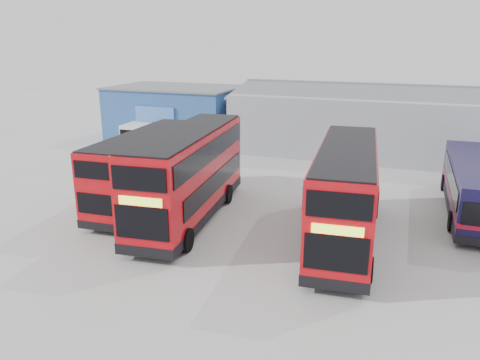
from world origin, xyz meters
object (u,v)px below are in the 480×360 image
office_block (177,113)px  panel_van (144,132)px  single_decker_blue (474,188)px  maintenance_shed (414,123)px  double_decker_right (345,196)px  double_decker_left (145,170)px  double_decker_centre (189,176)px

office_block → panel_van: bearing=-108.2°
single_decker_blue → panel_van: bearing=-18.6°
maintenance_shed → double_decker_right: maintenance_shed is taller
maintenance_shed → single_decker_blue: (3.64, -14.41, -1.08)m
double_decker_right → panel_van: 25.53m
office_block → double_decker_right: size_ratio=1.07×
maintenance_shed → double_decker_right: (-2.61, -20.92, -0.24)m
maintenance_shed → double_decker_left: 24.51m
office_block → double_decker_left: size_ratio=1.19×
double_decker_left → double_decker_centre: bearing=157.9°
maintenance_shed → double_decker_left: size_ratio=2.94×
maintenance_shed → single_decker_blue: size_ratio=2.68×
office_block → panel_van: (-1.33, -4.03, -1.31)m
maintenance_shed → panel_van: bearing=-165.5°
maintenance_shed → double_decker_right: 21.09m
office_block → double_decker_centre: (10.98, -18.88, -0.12)m
office_block → double_decker_right: office_block is taller
double_decker_centre → double_decker_right: bearing=-6.8°
single_decker_blue → maintenance_shed: bearing=-77.2°
maintenance_shed → single_decker_blue: bearing=-75.8°
double_decker_centre → panel_van: double_decker_centre is taller
double_decker_centre → double_decker_left: bearing=155.3°
office_block → maintenance_shed: bearing=5.2°
double_decker_centre → panel_van: (-12.31, 14.86, -1.19)m
single_decker_blue → panel_van: (-26.97, 8.37, -0.25)m
maintenance_shed → double_decker_centre: 23.62m
office_block → maintenance_shed: size_ratio=0.40×
double_decker_right → double_decker_left: bearing=168.4°
double_decker_left → single_decker_blue: double_decker_left is taller
double_decker_left → panel_van: double_decker_left is taller
double_decker_right → single_decker_blue: bearing=40.3°
double_decker_right → panel_van: size_ratio=2.14×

